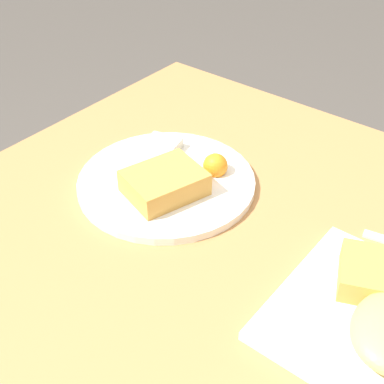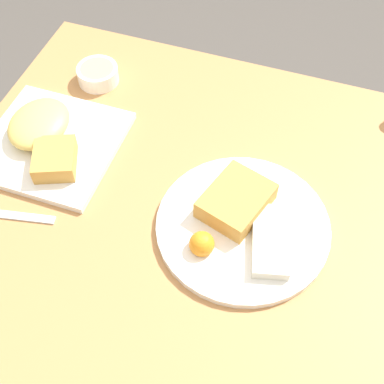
{
  "view_description": "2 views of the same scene",
  "coord_description": "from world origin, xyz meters",
  "views": [
    {
      "loc": [
        -0.54,
        -0.37,
        1.33
      ],
      "look_at": [
        -0.03,
        0.03,
        0.82
      ],
      "focal_mm": 50.0,
      "sensor_mm": 36.0,
      "label": 1
    },
    {
      "loc": [
        0.53,
        0.21,
        1.57
      ],
      "look_at": [
        -0.02,
        0.02,
        0.79
      ],
      "focal_mm": 50.0,
      "sensor_mm": 36.0,
      "label": 2
    }
  ],
  "objects": [
    {
      "name": "dining_table",
      "position": [
        0.0,
        0.0,
        0.67
      ],
      "size": [
        0.84,
        0.9,
        0.77
      ],
      "color": "#B27A47",
      "rests_on": "ground_plane"
    },
    {
      "name": "plate_square_near",
      "position": [
        -0.05,
        -0.29,
        0.79
      ],
      "size": [
        0.26,
        0.26,
        0.06
      ],
      "color": "white",
      "rests_on": "dining_table"
    },
    {
      "name": "plate_oval_far",
      "position": [
        0.01,
        0.13,
        0.78
      ],
      "size": [
        0.31,
        0.31,
        0.05
      ],
      "color": "white",
      "rests_on": "dining_table"
    }
  ]
}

